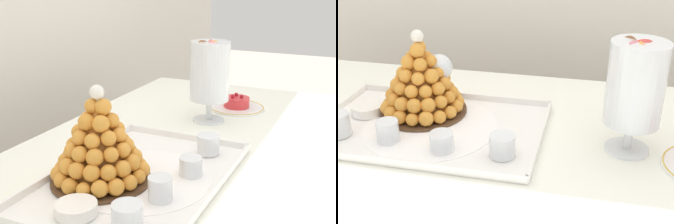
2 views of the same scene
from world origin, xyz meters
The scene contains 11 objects.
buffet_table centered at (0.00, 0.00, 0.67)m, with size 1.73×1.02×0.74m.
serving_tray centered at (-0.16, 0.07, 0.75)m, with size 0.59×0.39×0.02m.
croquembouche centered at (-0.21, 0.14, 0.84)m, with size 0.24×0.24×0.24m.
dessert_cup_left centered at (-0.37, -0.02, 0.78)m, with size 0.06×0.06×0.06m.
dessert_cup_mid_left centered at (-0.23, -0.02, 0.78)m, with size 0.06×0.06×0.05m.
dessert_cup_centre centered at (-0.09, -0.04, 0.77)m, with size 0.06×0.06×0.05m.
dessert_cup_mid_right centered at (0.06, -0.03, 0.78)m, with size 0.06×0.06×0.05m.
creme_brulee_ramekin centered at (-0.36, 0.11, 0.77)m, with size 0.09×0.09×0.03m.
macaron_goblet centered at (0.34, 0.07, 0.91)m, with size 0.13×0.13×0.28m.
fruit_tart_plate centered at (0.52, 0.03, 0.76)m, with size 0.21×0.21×0.06m.
wine_glass centered at (-0.17, 0.18, 0.87)m, with size 0.07×0.07×0.17m.
Camera 1 is at (-1.01, -0.41, 1.23)m, focal length 47.28 mm.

